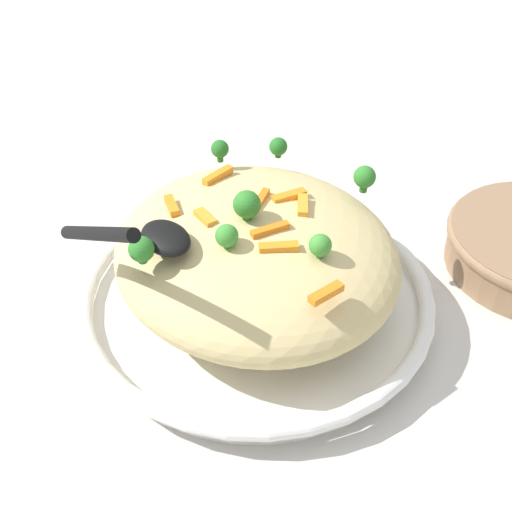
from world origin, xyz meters
TOP-DOWN VIEW (x-y plane):
  - ground_plane at (0.00, 0.00)m, footprint 2.40×2.40m
  - serving_bowl at (0.00, 0.00)m, footprint 0.37×0.37m
  - pasta_mound at (0.00, 0.00)m, footprint 0.30×0.27m
  - carrot_piece_0 at (0.03, -0.01)m, footprint 0.01×0.04m
  - carrot_piece_1 at (-0.03, -0.04)m, footprint 0.03×0.01m
  - carrot_piece_2 at (-0.01, 0.04)m, footprint 0.02×0.04m
  - carrot_piece_3 at (0.01, 0.05)m, footprint 0.03×0.03m
  - carrot_piece_4 at (-0.07, -0.05)m, footprint 0.03×0.02m
  - carrot_piece_5 at (0.12, -0.02)m, footprint 0.01×0.03m
  - carrot_piece_6 at (0.05, -0.01)m, footprint 0.03×0.04m
  - carrot_piece_7 at (-0.01, 0.02)m, footprint 0.03×0.03m
  - carrot_piece_8 at (-0.08, 0.01)m, footprint 0.02×0.04m
  - broccoli_floret_0 at (0.00, -0.01)m, footprint 0.03×0.03m
  - broccoli_floret_1 at (0.02, -0.05)m, footprint 0.02×0.02m
  - broccoli_floret_2 at (-0.11, 0.03)m, footprint 0.02×0.02m
  - broccoli_floret_3 at (-0.08, 0.09)m, footprint 0.02×0.02m
  - broccoli_floret_4 at (0.08, 0.01)m, footprint 0.02×0.02m
  - broccoli_floret_5 at (0.03, 0.12)m, footprint 0.02×0.02m
  - broccoli_floret_6 at (-0.01, -0.12)m, footprint 0.02×0.02m
  - serving_spoon at (-0.02, -0.11)m, footprint 0.13×0.09m

SIDE VIEW (x-z plane):
  - ground_plane at x=0.00m, z-range 0.00..0.00m
  - serving_bowl at x=0.00m, z-range 0.00..0.04m
  - pasta_mound at x=0.00m, z-range 0.03..0.13m
  - carrot_piece_4 at x=-0.07m, z-range 0.12..0.13m
  - carrot_piece_8 at x=-0.08m, z-range 0.12..0.13m
  - carrot_piece_5 at x=0.12m, z-range 0.12..0.13m
  - carrot_piece_1 at x=-0.03m, z-range 0.12..0.13m
  - carrot_piece_6 at x=0.05m, z-range 0.12..0.13m
  - carrot_piece_3 at x=0.01m, z-range 0.12..0.13m
  - carrot_piece_2 at x=-0.01m, z-range 0.12..0.13m
  - carrot_piece_0 at x=0.03m, z-range 0.12..0.13m
  - carrot_piece_7 at x=-0.01m, z-range 0.12..0.13m
  - broccoli_floret_3 at x=-0.08m, z-range 0.12..0.14m
  - broccoli_floret_4 at x=0.08m, z-range 0.12..0.14m
  - broccoli_floret_6 at x=-0.01m, z-range 0.12..0.15m
  - broccoli_floret_2 at x=-0.11m, z-range 0.12..0.15m
  - broccoli_floret_1 at x=0.02m, z-range 0.12..0.15m
  - broccoli_floret_5 at x=0.03m, z-range 0.12..0.15m
  - broccoli_floret_0 at x=0.00m, z-range 0.13..0.16m
  - serving_spoon at x=-0.02m, z-range 0.10..0.19m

